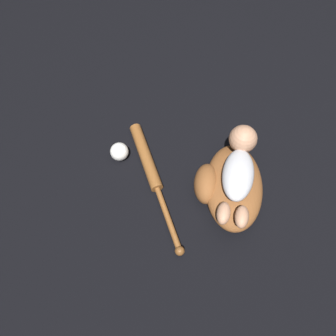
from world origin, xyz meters
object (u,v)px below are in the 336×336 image
at_px(baby_figure, 239,165).
at_px(baseball_glove, 229,186).
at_px(baseball_bat, 150,168).
at_px(baseball, 119,152).

bearing_deg(baby_figure, baseball_glove, 152.62).
bearing_deg(baseball_bat, baseball, 70.47).
bearing_deg(baseball_bat, baseball_glove, -98.03).
distance_m(baby_figure, baseball_bat, 0.34).
relative_size(baby_figure, baseball_bat, 0.74).
bearing_deg(baseball_glove, baseball_bat, 81.97).
relative_size(baseball_glove, baseball, 5.04).
height_order(baseball_glove, baby_figure, baby_figure).
bearing_deg(baseball, baseball_bat, -109.53).
xyz_separation_m(baseball_bat, baseball, (0.05, 0.13, 0.01)).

